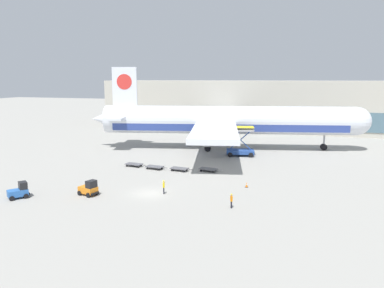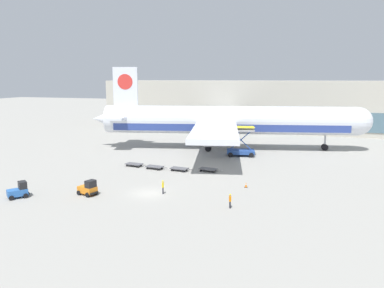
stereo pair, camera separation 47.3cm
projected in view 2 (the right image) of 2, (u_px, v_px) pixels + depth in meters
name	position (u px, v px, depth m)	size (l,w,h in m)	color
ground_plane	(150.00, 193.00, 48.40)	(400.00, 400.00, 0.00)	#9E9B93
terminal_building	(259.00, 105.00, 108.53)	(90.00, 18.20, 14.00)	#BCB7A8
airplane_main	(225.00, 121.00, 78.06)	(57.30, 48.59, 17.00)	silver
scissor_lift_loader	(241.00, 145.00, 71.52)	(5.73, 4.33, 5.61)	#284C99
baggage_tug_foreground	(88.00, 188.00, 47.55)	(2.73, 2.18, 2.00)	orange
baggage_tug_mid	(19.00, 191.00, 46.54)	(2.65, 2.80, 2.00)	#2D66B7
baggage_dolly_lead	(134.00, 164.00, 63.16)	(3.77, 1.85, 0.48)	#56565B
baggage_dolly_second	(155.00, 167.00, 61.29)	(3.77, 1.85, 0.48)	#56565B
baggage_dolly_third	(179.00, 169.00, 60.05)	(3.77, 1.85, 0.48)	#56565B
baggage_dolly_trail	(208.00, 169.00, 59.70)	(3.77, 1.85, 0.48)	#56565B
ground_crew_near	(230.00, 200.00, 42.73)	(0.33, 0.54, 1.70)	black
ground_crew_far	(163.00, 186.00, 48.02)	(0.32, 0.55, 1.80)	black
traffic_cone_near	(246.00, 185.00, 50.98)	(0.40, 0.40, 0.70)	black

